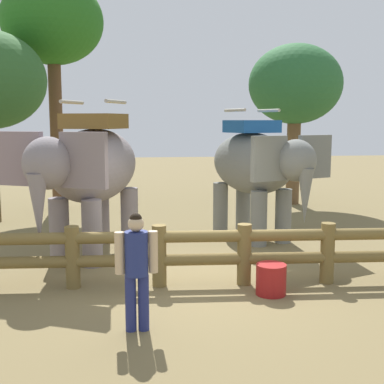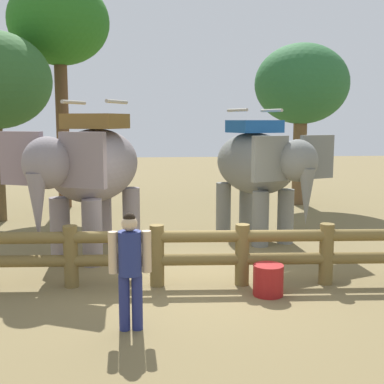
% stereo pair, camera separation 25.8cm
% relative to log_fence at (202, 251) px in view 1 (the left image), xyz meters
% --- Properties ---
extents(ground_plane, '(60.00, 60.00, 0.00)m').
position_rel_log_fence_xyz_m(ground_plane, '(-0.00, 0.19, -0.60)').
color(ground_plane, brown).
extents(log_fence, '(7.45, 0.63, 1.05)m').
position_rel_log_fence_xyz_m(log_fence, '(0.00, 0.00, 0.00)').
color(log_fence, brown).
rests_on(log_fence, ground).
extents(elephant_near_left, '(2.82, 3.78, 3.19)m').
position_rel_log_fence_xyz_m(elephant_near_left, '(-2.01, 2.09, 1.19)').
color(elephant_near_left, gray).
rests_on(elephant_near_left, ground).
extents(elephant_center, '(2.58, 3.64, 3.05)m').
position_rel_log_fence_xyz_m(elephant_center, '(1.73, 3.25, 1.11)').
color(elephant_center, slate).
rests_on(elephant_center, ground).
extents(tourist_woman_in_black, '(0.56, 0.32, 1.59)m').
position_rel_log_fence_xyz_m(tourist_woman_in_black, '(-1.11, -1.75, 0.32)').
color(tourist_woman_in_black, navy).
rests_on(tourist_woman_in_black, ground).
extents(tree_back_center, '(3.10, 3.10, 7.12)m').
position_rel_log_fence_xyz_m(tree_back_center, '(-3.52, 8.18, 5.10)').
color(tree_back_center, brown).
rests_on(tree_back_center, ground).
extents(tree_far_right, '(3.04, 3.04, 5.25)m').
position_rel_log_fence_xyz_m(tree_far_right, '(4.17, 8.02, 3.30)').
color(tree_far_right, brown).
rests_on(tree_far_right, ground).
extents(feed_bucket, '(0.49, 0.49, 0.50)m').
position_rel_log_fence_xyz_m(feed_bucket, '(1.04, -0.59, -0.35)').
color(feed_bucket, maroon).
rests_on(feed_bucket, ground).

